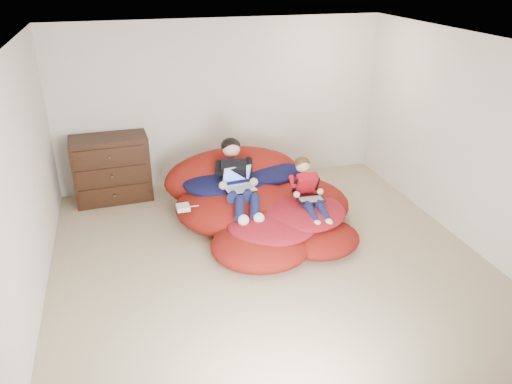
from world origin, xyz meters
The scene contains 9 objects.
room_shell centered at (0.00, 0.00, 0.22)m, with size 5.10×5.10×2.77m.
dresser centered at (-1.72, 2.21, 0.48)m, with size 1.10×0.63×0.97m.
beanbag_pile centered at (0.17, 0.96, 0.27)m, with size 2.44×2.49×0.93m.
cream_pillow centered at (-0.36, 1.74, 0.62)m, with size 0.47×0.30×0.30m, color silver.
older_boy centered at (-0.13, 1.01, 0.69)m, with size 0.44×1.24×0.75m.
younger_boy centered at (0.69, 0.57, 0.60)m, with size 0.27×0.92×0.62m.
laptop_white centered at (-0.13, 0.91, 0.64)m, with size 0.40×0.40×0.26m.
laptop_black centered at (0.69, 0.54, 0.55)m, with size 0.36×0.37×0.23m.
power_adapter centered at (-0.88, 0.81, 0.42)m, with size 0.16×0.16×0.06m, color silver.
Camera 1 is at (-1.50, -4.81, 3.25)m, focal length 35.00 mm.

